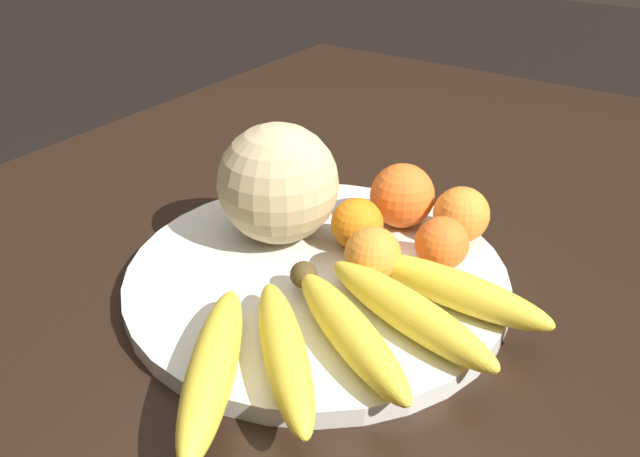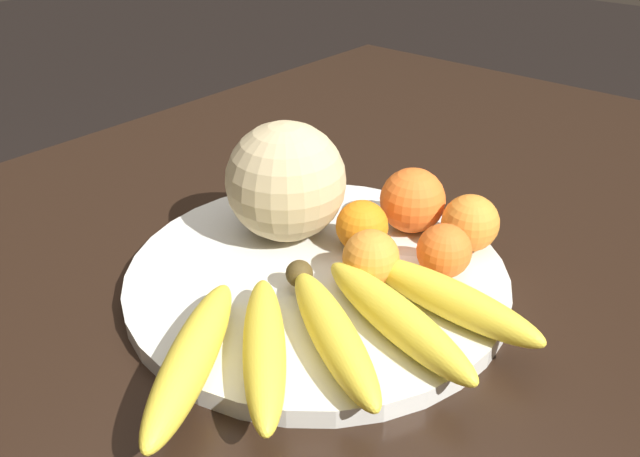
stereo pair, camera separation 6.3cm
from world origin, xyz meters
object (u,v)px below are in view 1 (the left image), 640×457
at_px(fruit_bowl, 320,276).
at_px(orange_front_left, 442,243).
at_px(orange_mid_center, 402,196).
at_px(orange_back_left, 461,215).
at_px(melon, 278,183).
at_px(produce_tag, 405,271).
at_px(orange_front_right, 373,255).
at_px(kitchen_table, 352,309).
at_px(orange_back_right, 357,224).
at_px(banana_bunch, 346,328).

bearing_deg(fruit_bowl, orange_front_left, 126.87).
xyz_separation_m(orange_mid_center, orange_back_left, (-0.01, 0.07, -0.01)).
bearing_deg(orange_back_left, orange_front_left, 4.86).
bearing_deg(melon, produce_tag, 95.25).
height_order(melon, orange_front_right, melon).
relative_size(kitchen_table, fruit_bowl, 3.84).
bearing_deg(orange_front_left, orange_back_left, -175.14).
distance_m(kitchen_table, orange_back_right, 0.13).
height_order(melon, banana_bunch, melon).
bearing_deg(orange_back_right, orange_back_left, 131.86).
bearing_deg(produce_tag, orange_mid_center, 176.95).
relative_size(melon, produce_tag, 1.69).
relative_size(melon, orange_back_right, 2.32).
distance_m(melon, orange_back_left, 0.21).
relative_size(fruit_bowl, melon, 2.99).
xyz_separation_m(orange_back_left, produce_tag, (0.09, -0.02, -0.03)).
relative_size(banana_bunch, produce_tag, 4.09).
bearing_deg(orange_back_left, produce_tag, -11.85).
bearing_deg(kitchen_table, orange_mid_center, 152.13).
xyz_separation_m(fruit_bowl, orange_mid_center, (-0.13, 0.03, 0.05)).
xyz_separation_m(kitchen_table, orange_back_left, (-0.06, 0.10, 0.14)).
bearing_deg(orange_front_right, fruit_bowl, -73.03).
bearing_deg(orange_front_left, orange_front_right, -38.94).
height_order(kitchen_table, orange_front_left, orange_front_left).
bearing_deg(orange_mid_center, orange_back_left, 95.29).
xyz_separation_m(kitchen_table, fruit_bowl, (0.08, 0.00, 0.10)).
xyz_separation_m(fruit_bowl, banana_bunch, (0.09, 0.09, 0.03)).
bearing_deg(banana_bunch, kitchen_table, 149.16).
bearing_deg(orange_back_left, fruit_bowl, -34.74).
height_order(orange_back_left, produce_tag, orange_back_left).
bearing_deg(fruit_bowl, produce_tag, 120.47).
height_order(orange_front_right, produce_tag, orange_front_right).
bearing_deg(orange_mid_center, kitchen_table, -27.87).
bearing_deg(kitchen_table, orange_front_left, 90.16).
xyz_separation_m(fruit_bowl, produce_tag, (-0.05, 0.08, 0.01)).
relative_size(kitchen_table, orange_back_left, 24.49).
bearing_deg(orange_mid_center, banana_bunch, 15.30).
bearing_deg(banana_bunch, orange_back_left, 117.48).
bearing_deg(produce_tag, orange_front_right, -72.52).
xyz_separation_m(orange_front_right, produce_tag, (-0.03, 0.02, -0.03)).
distance_m(melon, produce_tag, 0.17).
relative_size(orange_front_right, orange_back_left, 0.92).
bearing_deg(melon, orange_front_left, 104.27).
xyz_separation_m(fruit_bowl, orange_back_left, (-0.14, 0.10, 0.04)).
distance_m(melon, banana_bunch, 0.21).
distance_m(orange_mid_center, orange_back_left, 0.07).
distance_m(kitchen_table, produce_tag, 0.14).
relative_size(orange_front_right, orange_back_right, 1.00).
bearing_deg(banana_bunch, orange_mid_center, 135.54).
bearing_deg(produce_tag, melon, -118.12).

